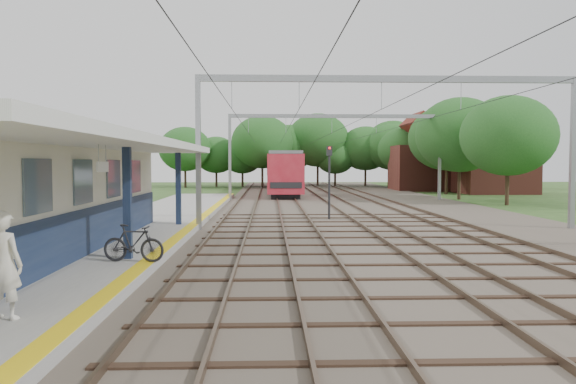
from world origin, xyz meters
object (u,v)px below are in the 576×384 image
object	(u,v)px
train	(281,170)
signal_post	(329,175)
bicycle	(134,243)
person	(4,265)

from	to	relation	value
train	signal_post	xyz separation A→B (m)	(1.85, -34.19, 0.20)
signal_post	bicycle	bearing A→B (deg)	-130.73
person	bicycle	size ratio (longest dim) A/B	1.10
person	signal_post	bearing A→B (deg)	-97.89
person	train	bearing A→B (deg)	-82.62
train	signal_post	size ratio (longest dim) A/B	9.54
person	train	distance (m)	54.33
bicycle	train	bearing A→B (deg)	3.46
person	bicycle	xyz separation A→B (m)	(0.89, 5.65, -0.44)
person	signal_post	xyz separation A→B (m)	(7.84, 19.80, 1.11)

